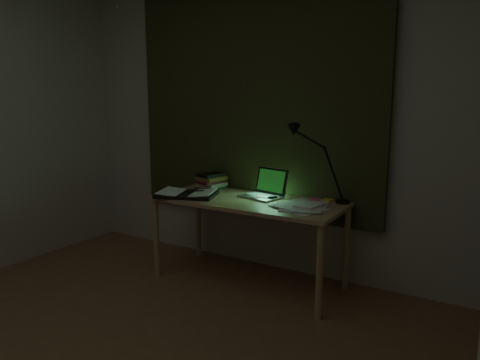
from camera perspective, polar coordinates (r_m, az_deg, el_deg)
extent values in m
cube|color=beige|center=(3.56, 1.87, 8.31)|extent=(3.50, 0.00, 2.50)
cube|color=#2D3118|center=(3.53, 1.57, 11.55)|extent=(2.20, 0.06, 2.00)
ellipsoid|color=black|center=(3.21, 4.34, -2.34)|extent=(0.08, 0.11, 0.03)
cube|color=yellow|center=(3.22, 11.61, -2.65)|extent=(0.09, 0.09, 0.02)
cube|color=#F86091|center=(3.22, 9.97, -2.58)|extent=(0.11, 0.11, 0.02)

